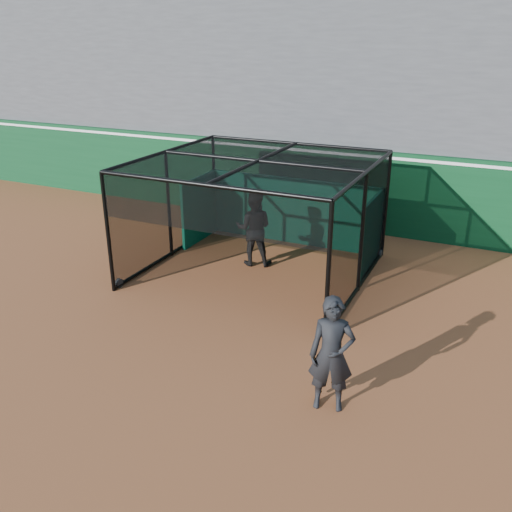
% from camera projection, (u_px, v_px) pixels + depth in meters
% --- Properties ---
extents(ground, '(120.00, 120.00, 0.00)m').
position_uv_depth(ground, '(176.00, 354.00, 10.26)').
color(ground, brown).
rests_on(ground, ground).
extents(outfield_wall, '(50.00, 0.50, 2.50)m').
position_uv_depth(outfield_wall, '(322.00, 185.00, 16.90)').
color(outfield_wall, '#0A3B1B').
rests_on(outfield_wall, ground).
extents(grandstand, '(50.00, 7.85, 8.95)m').
position_uv_depth(grandstand, '(361.00, 71.00, 18.87)').
color(grandstand, '#4C4C4F').
rests_on(grandstand, ground).
extents(batting_cage, '(5.31, 5.03, 2.85)m').
position_uv_depth(batting_cage, '(258.00, 218.00, 13.34)').
color(batting_cage, black).
rests_on(batting_cage, ground).
extents(batter, '(1.14, 1.00, 1.97)m').
position_uv_depth(batter, '(254.00, 228.00, 13.97)').
color(batter, black).
rests_on(batter, ground).
extents(on_deck_player, '(0.81, 0.64, 1.95)m').
position_uv_depth(on_deck_player, '(331.00, 355.00, 8.45)').
color(on_deck_player, black).
rests_on(on_deck_player, ground).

